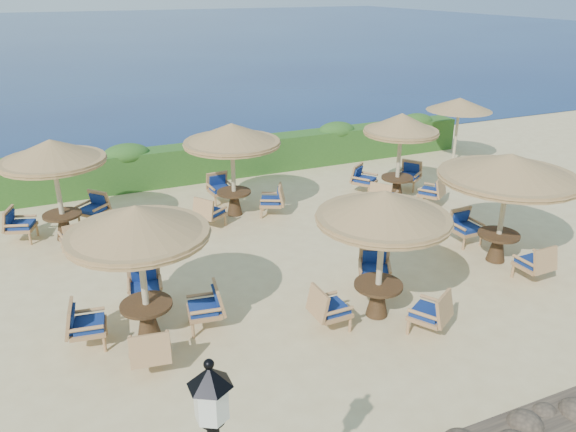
{
  "coord_description": "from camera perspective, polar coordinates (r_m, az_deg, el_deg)",
  "views": [
    {
      "loc": [
        -5.7,
        -10.43,
        6.18
      ],
      "look_at": [
        -1.01,
        0.22,
        1.3
      ],
      "focal_mm": 35.0,
      "sensor_mm": 36.0,
      "label": 1
    }
  ],
  "objects": [
    {
      "name": "cafe_set_3",
      "position": [
        15.05,
        -22.61,
        4.26
      ],
      "size": [
        2.72,
        2.72,
        2.65
      ],
      "color": "#CAB98F",
      "rests_on": "ground"
    },
    {
      "name": "cafe_set_2",
      "position": [
        13.61,
        21.44,
        3.55
      ],
      "size": [
        3.16,
        3.16,
        2.65
      ],
      "color": "#CAB98F",
      "rests_on": "ground"
    },
    {
      "name": "cafe_set_5",
      "position": [
        17.07,
        11.28,
        6.87
      ],
      "size": [
        2.69,
        2.69,
        2.65
      ],
      "color": "#CAB98F",
      "rests_on": "ground"
    },
    {
      "name": "cafe_set_4",
      "position": [
        15.56,
        -5.68,
        6.6
      ],
      "size": [
        2.77,
        2.76,
        2.65
      ],
      "color": "#CAB98F",
      "rests_on": "ground"
    },
    {
      "name": "extra_parasol",
      "position": [
        21.04,
        17.04,
        10.78
      ],
      "size": [
        2.3,
        2.3,
        2.41
      ],
      "color": "#CAB98F",
      "rests_on": "ground"
    },
    {
      "name": "ground",
      "position": [
        13.4,
        4.36,
        -4.79
      ],
      "size": [
        120.0,
        120.0,
        0.0
      ],
      "primitive_type": "plane",
      "color": "beige",
      "rests_on": "ground"
    },
    {
      "name": "hedge",
      "position": [
        19.35,
        -5.63,
        5.88
      ],
      "size": [
        18.0,
        0.9,
        1.2
      ],
      "primitive_type": "cube",
      "color": "#224C18",
      "rests_on": "ground"
    },
    {
      "name": "cafe_set_0",
      "position": [
        10.26,
        -14.78,
        -3.63
      ],
      "size": [
        2.87,
        2.87,
        2.65
      ],
      "color": "#CAB98F",
      "rests_on": "ground"
    },
    {
      "name": "cafe_set_1",
      "position": [
        10.69,
        9.56,
        -1.46
      ],
      "size": [
        2.69,
        2.77,
        2.65
      ],
      "color": "#CAB98F",
      "rests_on": "ground"
    },
    {
      "name": "sea",
      "position": [
        80.87,
        -20.6,
        16.99
      ],
      "size": [
        160.0,
        160.0,
        0.0
      ],
      "primitive_type": "plane",
      "color": "#0B1B48",
      "rests_on": "ground"
    }
  ]
}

